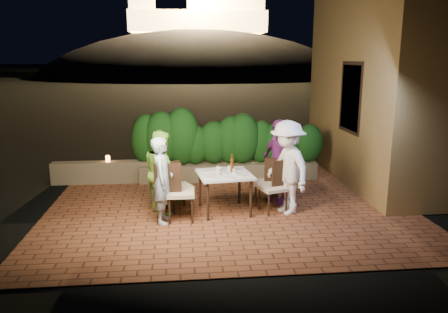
{
  "coord_description": "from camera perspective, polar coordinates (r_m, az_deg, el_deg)",
  "views": [
    {
      "loc": [
        -0.93,
        -7.75,
        2.85
      ],
      "look_at": [
        -0.13,
        0.15,
        1.05
      ],
      "focal_mm": 35.0,
      "sensor_mm": 36.0,
      "label": 1
    }
  ],
  "objects": [
    {
      "name": "plate_centre",
      "position": [
        8.14,
        -0.15,
        -2.14
      ],
      "size": [
        0.22,
        0.22,
        0.01
      ],
      "primitive_type": "cylinder",
      "color": "white",
      "rests_on": "dining_table"
    },
    {
      "name": "plate_front",
      "position": [
        7.82,
        0.7,
        -2.77
      ],
      "size": [
        0.2,
        0.2,
        0.01
      ],
      "primitive_type": "cylinder",
      "color": "white",
      "rests_on": "dining_table"
    },
    {
      "name": "window_frame",
      "position": [
        10.01,
        16.31,
        7.4
      ],
      "size": [
        0.06,
        1.15,
        1.55
      ],
      "primitive_type": "cube",
      "color": "black",
      "rests_on": "building_wall"
    },
    {
      "name": "ground",
      "position": [
        8.32,
        1.0,
        -7.42
      ],
      "size": [
        400.0,
        400.0,
        0.0
      ],
      "primitive_type": "plane",
      "color": "black",
      "rests_on": "ground"
    },
    {
      "name": "plate_ne",
      "position": [
        8.0,
        2.17,
        -2.41
      ],
      "size": [
        0.22,
        0.22,
        0.01
      ],
      "primitive_type": "cylinder",
      "color": "white",
      "rests_on": "dining_table"
    },
    {
      "name": "hill",
      "position": [
        68.16,
        -3.32,
        6.99
      ],
      "size": [
        52.0,
        40.0,
        22.0
      ],
      "primitive_type": "ellipsoid",
      "color": "black",
      "rests_on": "ground"
    },
    {
      "name": "diner_white",
      "position": [
        8.12,
        8.27,
        -1.44
      ],
      "size": [
        1.01,
        1.29,
        1.75
      ],
      "primitive_type": "imported",
      "rotation": [
        0.0,
        0.0,
        -1.21
      ],
      "color": "white",
      "rests_on": "ground"
    },
    {
      "name": "dining_table",
      "position": [
        8.22,
        0.07,
        -4.75
      ],
      "size": [
        1.08,
        1.08,
        0.75
      ],
      "primitive_type": null,
      "rotation": [
        0.0,
        0.0,
        0.13
      ],
      "color": "white",
      "rests_on": "ground"
    },
    {
      "name": "window_pane",
      "position": [
        10.02,
        16.36,
        7.4
      ],
      "size": [
        0.08,
        1.0,
        1.4
      ],
      "primitive_type": "cube",
      "color": "black",
      "rests_on": "building_wall"
    },
    {
      "name": "building_wall",
      "position": [
        10.76,
        19.44,
        10.2
      ],
      "size": [
        1.6,
        5.0,
        5.0
      ],
      "primitive_type": "cube",
      "color": "olive",
      "rests_on": "ground"
    },
    {
      "name": "parapet_lamp",
      "position": [
        10.44,
        -14.93,
        -0.28
      ],
      "size": [
        0.1,
        0.1,
        0.14
      ],
      "primitive_type": "cylinder",
      "color": "orange",
      "rests_on": "parapet"
    },
    {
      "name": "glass_ne",
      "position": [
        8.05,
        1.35,
        -1.98
      ],
      "size": [
        0.06,
        0.06,
        0.1
      ],
      "primitive_type": "cylinder",
      "color": "silver",
      "rests_on": "dining_table"
    },
    {
      "name": "glass_nw",
      "position": [
        7.96,
        -0.72,
        -2.15
      ],
      "size": [
        0.06,
        0.06,
        0.1
      ],
      "primitive_type": "cylinder",
      "color": "silver",
      "rests_on": "dining_table"
    },
    {
      "name": "diner_green",
      "position": [
        8.2,
        -8.13,
        -1.97
      ],
      "size": [
        0.82,
        0.92,
        1.56
      ],
      "primitive_type": "imported",
      "rotation": [
        0.0,
        0.0,
        1.92
      ],
      "color": "#89D542",
      "rests_on": "ground"
    },
    {
      "name": "glass_se",
      "position": [
        8.3,
        0.7,
        -1.52
      ],
      "size": [
        0.06,
        0.06,
        0.1
      ],
      "primitive_type": "cylinder",
      "color": "silver",
      "rests_on": "dining_table"
    },
    {
      "name": "diner_purple",
      "position": [
        8.7,
        7.13,
        -0.66
      ],
      "size": [
        0.74,
        1.07,
        1.69
      ],
      "primitive_type": "imported",
      "rotation": [
        0.0,
        0.0,
        -1.2
      ],
      "color": "#76297C",
      "rests_on": "ground"
    },
    {
      "name": "plate_se",
      "position": [
        8.37,
        1.44,
        -1.72
      ],
      "size": [
        0.22,
        0.22,
        0.01
      ],
      "primitive_type": "cylinder",
      "color": "white",
      "rests_on": "dining_table"
    },
    {
      "name": "chair_right_back",
      "position": [
        8.66,
        5.4,
        -3.23
      ],
      "size": [
        0.51,
        0.51,
        0.94
      ],
      "primitive_type": null,
      "rotation": [
        0.0,
        0.0,
        2.95
      ],
      "color": "black",
      "rests_on": "ground"
    },
    {
      "name": "glass_sw",
      "position": [
        8.25,
        -0.77,
        -1.61
      ],
      "size": [
        0.06,
        0.06,
        0.1
      ],
      "primitive_type": "cylinder",
      "color": "silver",
      "rests_on": "dining_table"
    },
    {
      "name": "chair_right_front",
      "position": [
        8.23,
        6.41,
        -3.95
      ],
      "size": [
        0.57,
        0.57,
        0.98
      ],
      "primitive_type": null,
      "rotation": [
        0.0,
        0.0,
        3.45
      ],
      "color": "black",
      "rests_on": "ground"
    },
    {
      "name": "parapet",
      "position": [
        10.55,
        -15.82,
        -1.99
      ],
      "size": [
        2.2,
        0.3,
        0.5
      ],
      "primitive_type": "cube",
      "color": "#6D6245",
      "rests_on": "ground"
    },
    {
      "name": "planter",
      "position": [
        10.45,
        0.61,
        -1.91
      ],
      "size": [
        4.2,
        0.55,
        0.4
      ],
      "primitive_type": "cube",
      "color": "#6D6245",
      "rests_on": "ground"
    },
    {
      "name": "chair_left_back",
      "position": [
        8.32,
        -5.94,
        -3.79
      ],
      "size": [
        0.59,
        0.59,
        0.97
      ],
      "primitive_type": null,
      "rotation": [
        0.0,
        0.0,
        0.4
      ],
      "color": "black",
      "rests_on": "ground"
    },
    {
      "name": "fortress",
      "position": [
        68.24,
        -3.48,
        19.19
      ],
      "size": [
        26.0,
        8.0,
        8.0
      ],
      "primitive_type": null,
      "color": "#FFCC7A",
      "rests_on": "hill"
    },
    {
      "name": "plate_sw",
      "position": [
        8.28,
        -2.09,
        -1.88
      ],
      "size": [
        0.24,
        0.24,
        0.01
      ],
      "primitive_type": "cylinder",
      "color": "white",
      "rests_on": "dining_table"
    },
    {
      "name": "terrace_floor",
      "position": [
        8.8,
        0.61,
        -6.64
      ],
      "size": [
        7.0,
        6.0,
        0.15
      ],
      "primitive_type": "cube",
      "color": "brown",
      "rests_on": "ground"
    },
    {
      "name": "hedge",
      "position": [
        10.29,
        0.62,
        2.13
      ],
      "size": [
        4.0,
        0.7,
        1.1
      ],
      "primitive_type": null,
      "color": "#144312",
      "rests_on": "planter"
    },
    {
      "name": "beer_bottle",
      "position": [
        8.2,
        1.05,
        -0.85
      ],
      "size": [
        0.07,
        0.07,
        0.34
      ],
      "primitive_type": null,
      "color": "#45260B",
      "rests_on": "dining_table"
    },
    {
      "name": "chair_left_front",
      "position": [
        7.81,
        -5.7,
        -4.62
      ],
      "size": [
        0.49,
        0.49,
        1.05
      ],
      "primitive_type": null,
      "rotation": [
        0.0,
        0.0,
        -0.0
      ],
      "color": "black",
      "rests_on": "ground"
    },
    {
      "name": "plate_nw",
      "position": [
        7.84,
        -1.58,
        -2.72
      ],
      "size": [
        0.22,
        0.22,
        0.01
      ],
      "primitive_type": "cylinder",
      "color": "white",
      "rests_on": "dining_table"
    },
    {
      "name": "diner_blue",
      "position": [
        7.68,
        -8.04,
        -3.11
      ],
      "size": [
        0.42,
        0.59,
        1.53
      ],
      "primitive_type": "imported",
      "rotation": [
        0.0,
        0.0,
        1.47
      ],
      "color": "#A5C2D4",
      "rests_on": "ground"
    },
    {
      "name": "bowl",
      "position": [
        8.38,
        -0.72,
        -1.61
      ],
      "size": [
        0.17,
        0.17,
        0.04
      ],
      "primitive_type": "imported",
      "rotation": [
        0.0,
        0.0,
        -0.15
      ],
      "color": "white",
      "rests_on": "dining_table"
    }
  ]
}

